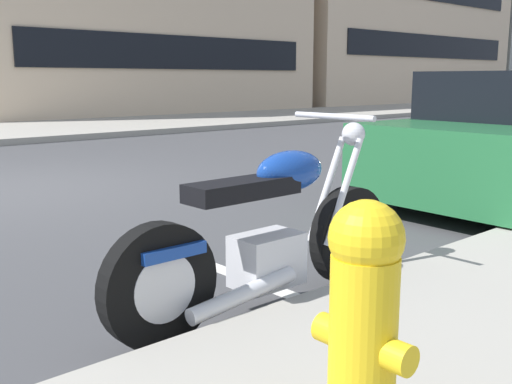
# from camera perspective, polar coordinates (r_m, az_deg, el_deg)

# --- Properties ---
(ground_plane) EXTENTS (260.00, 260.00, 0.00)m
(ground_plane) POSITION_cam_1_polar(r_m,az_deg,el_deg) (7.82, -22.34, 0.14)
(ground_plane) COLOR #3D3D3F
(sidewalk_far_curb) EXTENTS (120.00, 5.00, 0.14)m
(sidewalk_far_curb) POSITION_cam_1_polar(r_m,az_deg,el_deg) (20.73, 2.80, 7.24)
(sidewalk_far_curb) COLOR gray
(sidewalk_far_curb) RESTS_ON ground
(parking_stall_stripe) EXTENTS (0.12, 2.20, 0.01)m
(parking_stall_stripe) POSITION_cam_1_polar(r_m,az_deg,el_deg) (4.07, -0.89, -8.22)
(parking_stall_stripe) COLOR silver
(parking_stall_stripe) RESTS_ON ground
(parked_motorcycle) EXTENTS (2.10, 0.62, 1.12)m
(parked_motorcycle) POSITION_cam_1_polar(r_m,az_deg,el_deg) (3.45, 1.37, -4.37)
(parked_motorcycle) COLOR black
(parked_motorcycle) RESTS_ON ground
(fire_hydrant) EXTENTS (0.24, 0.36, 0.82)m
(fire_hydrant) POSITION_cam_1_polar(r_m,az_deg,el_deg) (1.98, 10.17, -11.74)
(fire_hydrant) COLOR gold
(fire_hydrant) RESTS_ON sidewalk_near_curb
(townhouse_near_left) EXTENTS (15.95, 11.92, 9.94)m
(townhouse_near_left) POSITION_cam_1_polar(r_m,az_deg,el_deg) (49.16, 20.89, 14.30)
(townhouse_near_left) COLOR #939993
(townhouse_near_left) RESTS_ON ground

